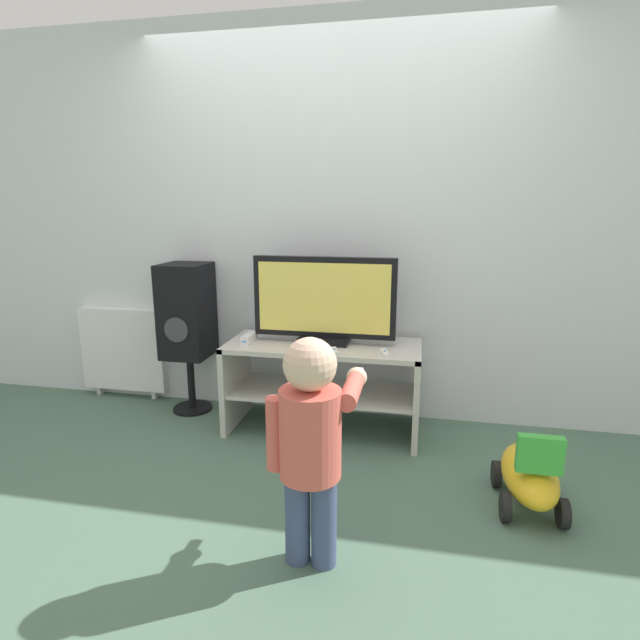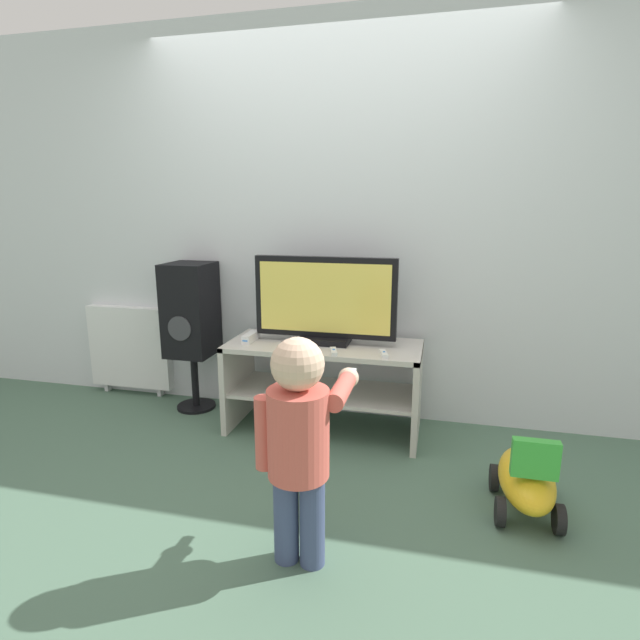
{
  "view_description": "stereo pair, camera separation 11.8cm",
  "coord_description": "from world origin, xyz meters",
  "px_view_note": "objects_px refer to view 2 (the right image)",
  "views": [
    {
      "loc": [
        0.58,
        -2.7,
        1.42
      ],
      "look_at": [
        0.0,
        0.16,
        0.75
      ],
      "focal_mm": 28.0,
      "sensor_mm": 36.0,
      "label": 1
    },
    {
      "loc": [
        0.69,
        -2.67,
        1.42
      ],
      "look_at": [
        0.0,
        0.16,
        0.75
      ],
      "focal_mm": 28.0,
      "sensor_mm": 36.0,
      "label": 2
    }
  ],
  "objects_px": {
    "remote_secondary": "(334,352)",
    "ride_on_toy": "(526,479)",
    "remote_primary": "(384,354)",
    "speaker_tower": "(191,313)",
    "television": "(325,301)",
    "child": "(300,434)",
    "game_console": "(250,337)",
    "radiator": "(130,347)"
  },
  "relations": [
    {
      "from": "remote_secondary",
      "to": "ride_on_toy",
      "type": "distance_m",
      "value": 1.2
    },
    {
      "from": "remote_primary",
      "to": "remote_secondary",
      "type": "distance_m",
      "value": 0.29
    },
    {
      "from": "remote_primary",
      "to": "speaker_tower",
      "type": "height_order",
      "value": "speaker_tower"
    },
    {
      "from": "television",
      "to": "child",
      "type": "relative_size",
      "value": 0.94
    },
    {
      "from": "remote_primary",
      "to": "remote_secondary",
      "type": "relative_size",
      "value": 1.0
    },
    {
      "from": "game_console",
      "to": "speaker_tower",
      "type": "bearing_deg",
      "value": 160.46
    },
    {
      "from": "remote_primary",
      "to": "child",
      "type": "height_order",
      "value": "child"
    },
    {
      "from": "child",
      "to": "ride_on_toy",
      "type": "bearing_deg",
      "value": 31.46
    },
    {
      "from": "child",
      "to": "radiator",
      "type": "relative_size",
      "value": 1.39
    },
    {
      "from": "game_console",
      "to": "radiator",
      "type": "distance_m",
      "value": 1.18
    },
    {
      "from": "remote_primary",
      "to": "child",
      "type": "relative_size",
      "value": 0.14
    },
    {
      "from": "remote_secondary",
      "to": "speaker_tower",
      "type": "bearing_deg",
      "value": 163.71
    },
    {
      "from": "game_console",
      "to": "radiator",
      "type": "relative_size",
      "value": 0.27
    },
    {
      "from": "television",
      "to": "remote_primary",
      "type": "height_order",
      "value": "television"
    },
    {
      "from": "game_console",
      "to": "speaker_tower",
      "type": "xyz_separation_m",
      "value": [
        -0.51,
        0.18,
        0.1
      ]
    },
    {
      "from": "speaker_tower",
      "to": "child",
      "type": "bearing_deg",
      "value": -49.02
    },
    {
      "from": "remote_primary",
      "to": "game_console",
      "type": "bearing_deg",
      "value": 172.63
    },
    {
      "from": "game_console",
      "to": "child",
      "type": "relative_size",
      "value": 0.2
    },
    {
      "from": "remote_secondary",
      "to": "speaker_tower",
      "type": "xyz_separation_m",
      "value": [
        -1.08,
        0.32,
        0.11
      ]
    },
    {
      "from": "remote_primary",
      "to": "ride_on_toy",
      "type": "relative_size",
      "value": 0.25
    },
    {
      "from": "television",
      "to": "child",
      "type": "height_order",
      "value": "television"
    },
    {
      "from": "child",
      "to": "ride_on_toy",
      "type": "xyz_separation_m",
      "value": [
        0.94,
        0.58,
        -0.39
      ]
    },
    {
      "from": "game_console",
      "to": "ride_on_toy",
      "type": "xyz_separation_m",
      "value": [
        1.6,
        -0.59,
        -0.44
      ]
    },
    {
      "from": "game_console",
      "to": "ride_on_toy",
      "type": "relative_size",
      "value": 0.34
    },
    {
      "from": "ride_on_toy",
      "to": "radiator",
      "type": "xyz_separation_m",
      "value": [
        -2.71,
        0.91,
        0.2
      ]
    },
    {
      "from": "child",
      "to": "remote_secondary",
      "type": "bearing_deg",
      "value": 94.99
    },
    {
      "from": "television",
      "to": "speaker_tower",
      "type": "bearing_deg",
      "value": 174.08
    },
    {
      "from": "remote_secondary",
      "to": "ride_on_toy",
      "type": "bearing_deg",
      "value": -23.83
    },
    {
      "from": "remote_secondary",
      "to": "radiator",
      "type": "xyz_separation_m",
      "value": [
        -1.68,
        0.46,
        -0.22
      ]
    },
    {
      "from": "game_console",
      "to": "child",
      "type": "height_order",
      "value": "child"
    },
    {
      "from": "remote_secondary",
      "to": "child",
      "type": "bearing_deg",
      "value": -85.01
    },
    {
      "from": "child",
      "to": "radiator",
      "type": "height_order",
      "value": "child"
    },
    {
      "from": "remote_secondary",
      "to": "remote_primary",
      "type": "bearing_deg",
      "value": 4.66
    },
    {
      "from": "ride_on_toy",
      "to": "remote_secondary",
      "type": "bearing_deg",
      "value": 156.17
    },
    {
      "from": "television",
      "to": "child",
      "type": "bearing_deg",
      "value": -81.16
    },
    {
      "from": "game_console",
      "to": "remote_secondary",
      "type": "distance_m",
      "value": 0.59
    },
    {
      "from": "remote_primary",
      "to": "radiator",
      "type": "height_order",
      "value": "radiator"
    },
    {
      "from": "game_console",
      "to": "remote_secondary",
      "type": "height_order",
      "value": "game_console"
    },
    {
      "from": "radiator",
      "to": "remote_secondary",
      "type": "bearing_deg",
      "value": -15.26
    },
    {
      "from": "game_console",
      "to": "remote_primary",
      "type": "bearing_deg",
      "value": -7.37
    },
    {
      "from": "television",
      "to": "ride_on_toy",
      "type": "height_order",
      "value": "television"
    },
    {
      "from": "remote_secondary",
      "to": "speaker_tower",
      "type": "relative_size",
      "value": 0.13
    }
  ]
}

